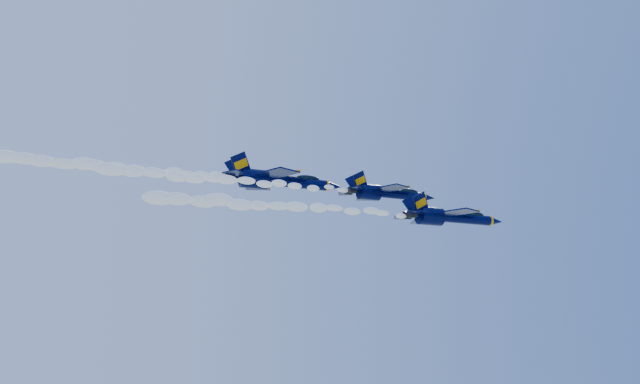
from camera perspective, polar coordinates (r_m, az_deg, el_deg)
name	(u,v)px	position (r m, az deg, el deg)	size (l,w,h in m)	color
jet_lead	(449,217)	(86.74, 11.76, -2.26)	(15.97, 13.10, 5.94)	black
smoke_trail_jet_lead	(286,206)	(75.43, -3.10, -1.29)	(33.96, 1.65, 1.49)	white
jet_second	(387,193)	(92.86, 6.12, -0.11)	(15.03, 12.33, 5.59)	black
smoke_trail_jet_second	(234,181)	(83.74, -7.88, 1.03)	(33.96, 1.55, 1.40)	white
jet_third	(278,180)	(95.79, -3.88, 1.07)	(19.37, 15.89, 7.20)	black
smoke_trail_jet_third	(105,166)	(90.45, -19.08, 2.28)	(33.96, 2.00, 1.80)	white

